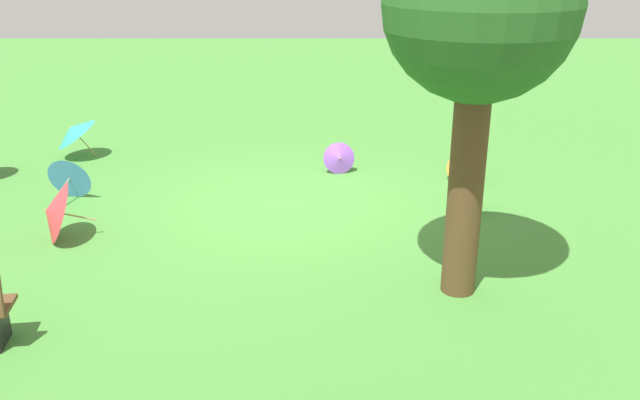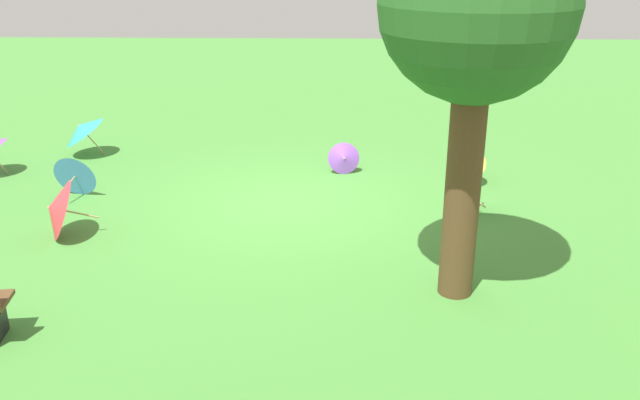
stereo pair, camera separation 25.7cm
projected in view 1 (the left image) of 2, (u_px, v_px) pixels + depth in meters
ground at (285, 205)px, 10.84m from camera, size 40.00×40.00×0.00m
shade_tree at (480, 13)px, 7.03m from camera, size 2.11×2.11×4.45m
parasol_red_0 at (53, 212)px, 9.40m from camera, size 0.93×1.02×0.90m
parasol_teal_0 at (73, 131)px, 13.04m from camera, size 1.05×1.08×0.88m
parasol_purple_1 at (339, 158)px, 12.24m from camera, size 0.60×0.55×0.58m
parasol_blue_0 at (71, 177)px, 11.03m from camera, size 0.78×0.69×0.74m
parasol_teal_1 at (463, 190)px, 10.66m from camera, size 0.66×0.64×0.60m
parasol_orange_2 at (462, 164)px, 11.77m from camera, size 0.84×0.84×0.63m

